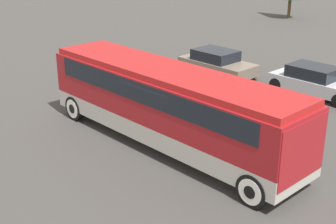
% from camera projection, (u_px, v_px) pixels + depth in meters
% --- Properties ---
extents(ground_plane, '(120.00, 120.00, 0.00)m').
position_uv_depth(ground_plane, '(168.00, 145.00, 17.33)').
color(ground_plane, '#423F3D').
extents(tour_bus, '(10.99, 2.50, 2.91)m').
position_uv_depth(tour_bus, '(170.00, 101.00, 16.63)').
color(tour_bus, '#B7B2A8').
rests_on(tour_bus, ground_plane).
extents(parked_car_near, '(4.29, 1.96, 1.41)m').
position_uv_depth(parked_car_near, '(217.00, 63.00, 25.47)').
color(parked_car_near, '#7A6B5B').
rests_on(parked_car_near, ground_plane).
extents(parked_car_mid, '(4.26, 1.80, 1.43)m').
position_uv_depth(parked_car_mid, '(314.00, 81.00, 22.38)').
color(parked_car_mid, '#BCBCC1').
rests_on(parked_car_mid, ground_plane).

